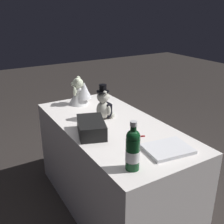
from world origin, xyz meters
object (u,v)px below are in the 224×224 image
teddy_bear_groom (104,105)px  champagne_bottle (133,149)px  guestbook (168,149)px  signing_pen (135,137)px  gift_case_black (91,127)px  teddy_bear_bride (80,92)px

teddy_bear_groom → champagne_bottle: size_ratio=0.98×
champagne_bottle → guestbook: (0.05, -0.31, -0.11)m
teddy_bear_groom → signing_pen: size_ratio=2.27×
signing_pen → gift_case_black: (0.20, 0.24, 0.05)m
signing_pen → guestbook: guestbook is taller
teddy_bear_groom → gift_case_black: bearing=133.3°
signing_pen → guestbook: 0.26m
guestbook → teddy_bear_bride: bearing=13.6°
teddy_bear_bride → guestbook: size_ratio=0.90×
champagne_bottle → guestbook: size_ratio=1.01×
signing_pen → guestbook: size_ratio=0.44×
teddy_bear_groom → guestbook: (-0.66, -0.08, -0.10)m
champagne_bottle → signing_pen: size_ratio=2.32×
signing_pen → champagne_bottle: bearing=141.9°
teddy_bear_bride → signing_pen: size_ratio=2.06×
teddy_bear_bride → guestbook: teddy_bear_bride is taller
teddy_bear_bride → guestbook: 1.08m
teddy_bear_bride → teddy_bear_groom: bearing=-176.5°
teddy_bear_groom → teddy_bear_bride: 0.41m
teddy_bear_groom → champagne_bottle: champagne_bottle is taller
gift_case_black → guestbook: 0.55m
teddy_bear_groom → teddy_bear_bride: size_ratio=1.10×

